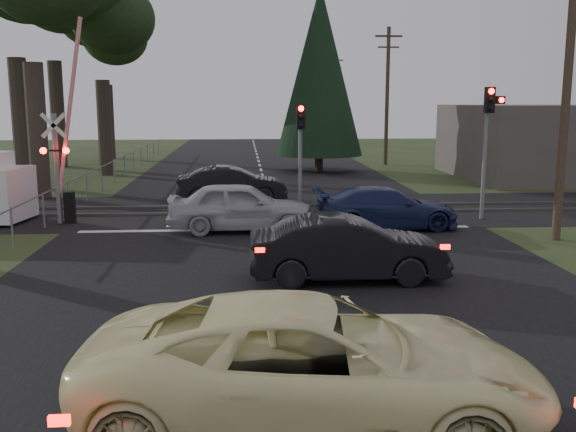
{
  "coord_description": "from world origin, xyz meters",
  "views": [
    {
      "loc": [
        -1.09,
        -12.71,
        4.21
      ],
      "look_at": [
        0.04,
        3.48,
        1.3
      ],
      "focal_mm": 40.0,
      "sensor_mm": 36.0,
      "label": 1
    }
  ],
  "objects": [
    {
      "name": "rail_near",
      "position": [
        0.0,
        11.2,
        0.05
      ],
      "size": [
        120.0,
        0.12,
        0.1
      ],
      "primitive_type": "cube",
      "color": "#59544C",
      "rests_on": "ground"
    },
    {
      "name": "crossing_signal",
      "position": [
        -7.27,
        9.79,
        2.06
      ],
      "size": [
        1.62,
        0.38,
        6.96
      ],
      "color": "slate",
      "rests_on": "ground"
    },
    {
      "name": "utility_pole_near",
      "position": [
        8.5,
        6.0,
        4.73
      ],
      "size": [
        1.8,
        0.26,
        9.0
      ],
      "color": "#4C3D2D",
      "rests_on": "ground"
    },
    {
      "name": "fence_left",
      "position": [
        -7.8,
        22.5,
        0.0
      ],
      "size": [
        0.1,
        36.0,
        1.2
      ],
      "primitive_type": null,
      "color": "slate",
      "rests_on": "ground"
    },
    {
      "name": "blue_sedan",
      "position": [
        3.65,
        8.11,
        0.69
      ],
      "size": [
        4.87,
        2.14,
        1.39
      ],
      "primitive_type": "imported",
      "rotation": [
        0.0,
        0.0,
        1.61
      ],
      "color": "#19234D",
      "rests_on": "ground"
    },
    {
      "name": "cream_coupe",
      "position": [
        -0.2,
        -4.9,
        0.84
      ],
      "size": [
        6.26,
        3.35,
        1.67
      ],
      "primitive_type": "imported",
      "rotation": [
        0.0,
        0.0,
        1.47
      ],
      "color": "#FFFBB6",
      "rests_on": "ground"
    },
    {
      "name": "rail_far",
      "position": [
        0.0,
        12.8,
        0.05
      ],
      "size": [
        120.0,
        0.12,
        0.1
      ],
      "primitive_type": "cube",
      "color": "#59544C",
      "rests_on": "ground"
    },
    {
      "name": "traffic_signal_right",
      "position": [
        7.55,
        9.47,
        3.31
      ],
      "size": [
        0.68,
        0.48,
        4.7
      ],
      "color": "slate",
      "rests_on": "ground"
    },
    {
      "name": "conifer_tree",
      "position": [
        3.5,
        26.0,
        5.99
      ],
      "size": [
        5.2,
        5.2,
        11.0
      ],
      "color": "#473D33",
      "rests_on": "ground"
    },
    {
      "name": "dark_hatchback",
      "position": [
        1.35,
        1.96,
        0.76
      ],
      "size": [
        4.64,
        1.62,
        1.53
      ],
      "primitive_type": "imported",
      "rotation": [
        0.0,
        0.0,
        1.57
      ],
      "color": "black",
      "rests_on": "ground"
    },
    {
      "name": "dark_car_far",
      "position": [
        -1.57,
        14.14,
        0.75
      ],
      "size": [
        4.62,
        1.72,
        1.51
      ],
      "primitive_type": "imported",
      "rotation": [
        0.0,
        0.0,
        1.6
      ],
      "color": "black",
      "rests_on": "ground"
    },
    {
      "name": "euc_tree_e",
      "position": [
        -11.0,
        36.0,
        9.51
      ],
      "size": [
        6.0,
        6.0,
        13.2
      ],
      "color": "#473D33",
      "rests_on": "ground"
    },
    {
      "name": "utility_pole_mid",
      "position": [
        8.5,
        30.0,
        4.73
      ],
      "size": [
        1.8,
        0.26,
        9.0
      ],
      "color": "#4C3D2D",
      "rests_on": "ground"
    },
    {
      "name": "ground",
      "position": [
        0.0,
        0.0,
        0.0
      ],
      "size": [
        120.0,
        120.0,
        0.0
      ],
      "primitive_type": "plane",
      "color": "#253A1A",
      "rests_on": "ground"
    },
    {
      "name": "stop_line",
      "position": [
        0.0,
        8.2,
        0.01
      ],
      "size": [
        13.0,
        0.35,
        0.0
      ],
      "primitive_type": "cube",
      "color": "silver",
      "rests_on": "ground"
    },
    {
      "name": "rail_corridor",
      "position": [
        0.0,
        12.0,
        0.01
      ],
      "size": [
        120.0,
        8.0,
        0.01
      ],
      "primitive_type": "cube",
      "color": "black",
      "rests_on": "ground"
    },
    {
      "name": "road",
      "position": [
        0.0,
        10.0,
        0.01
      ],
      "size": [
        14.0,
        100.0,
        0.01
      ],
      "primitive_type": "cube",
      "color": "black",
      "rests_on": "ground"
    },
    {
      "name": "silver_car",
      "position": [
        -1.19,
        8.05,
        0.81
      ],
      "size": [
        4.75,
        1.92,
        1.62
      ],
      "primitive_type": "imported",
      "rotation": [
        0.0,
        0.0,
        1.57
      ],
      "color": "#AFB1B7",
      "rests_on": "ground"
    },
    {
      "name": "utility_pole_far",
      "position": [
        8.5,
        55.0,
        4.73
      ],
      "size": [
        1.8,
        0.26,
        9.0
      ],
      "color": "#4C3D2D",
      "rests_on": "ground"
    },
    {
      "name": "traffic_signal_center",
      "position": [
        1.0,
        10.68,
        2.81
      ],
      "size": [
        0.32,
        0.48,
        4.1
      ],
      "color": "slate",
      "rests_on": "ground"
    },
    {
      "name": "euc_tree_c",
      "position": [
        -9.0,
        25.0,
        9.51
      ],
      "size": [
        6.0,
        6.0,
        13.2
      ],
      "color": "#473D33",
      "rests_on": "ground"
    }
  ]
}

